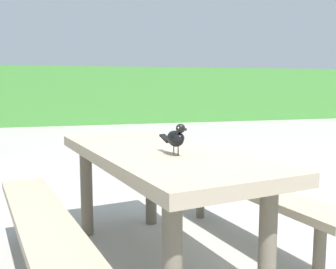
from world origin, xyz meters
The scene contains 4 objects.
ground_plane centered at (0.00, 0.00, 0.00)m, with size 60.00×60.00×0.00m, color #A3A099.
hedge_wall centered at (0.00, 9.53, 0.81)m, with size 28.00×1.54×1.63m, color #428438.
picnic_table_foreground centered at (-0.37, 0.05, 0.56)m, with size 1.97×2.00×0.74m.
bird_grackle centered at (-0.33, -0.18, 0.84)m, with size 0.10×0.28×0.18m.
Camera 1 is at (-0.95, -2.23, 1.14)m, focal length 41.84 mm.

